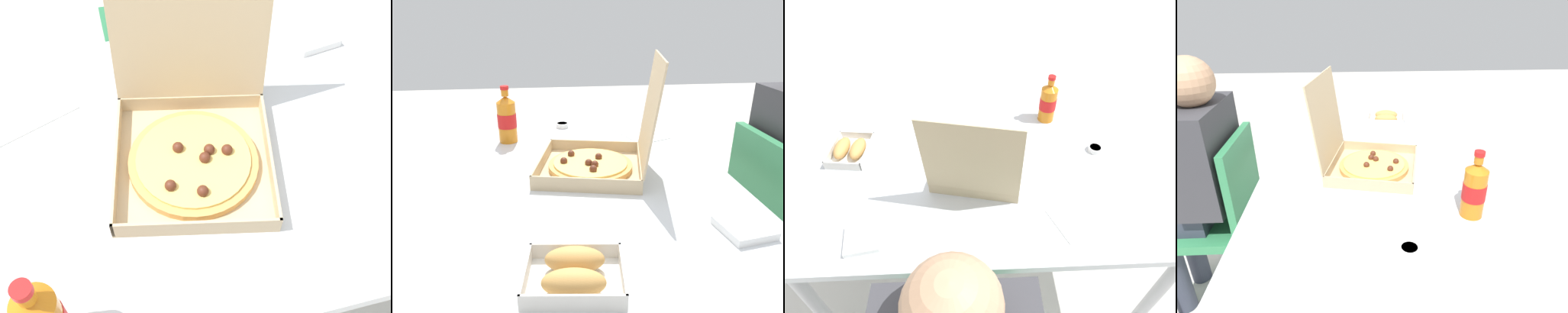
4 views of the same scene
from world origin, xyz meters
TOP-DOWN VIEW (x-y plane):
  - ground_plane at (0.00, 0.00)m, footprint 10.00×10.00m
  - dining_table at (0.00, 0.00)m, footprint 1.50×0.80m
  - chair at (0.11, 0.64)m, footprint 0.40×0.40m
  - pizza_box_open at (0.03, -0.01)m, footprint 0.40×0.43m
  - paper_menu at (-0.32, 0.22)m, footprint 0.25×0.22m
  - napkin_pile at (0.42, 0.28)m, footprint 0.13×0.13m

SIDE VIEW (x-z plane):
  - ground_plane at x=0.00m, z-range 0.00..0.00m
  - chair at x=0.11m, z-range 0.06..0.89m
  - dining_table at x=0.00m, z-range 0.28..1.00m
  - paper_menu at x=-0.32m, z-range 0.71..0.72m
  - napkin_pile at x=0.42m, z-range 0.71..0.73m
  - pizza_box_open at x=0.03m, z-range 0.58..0.95m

